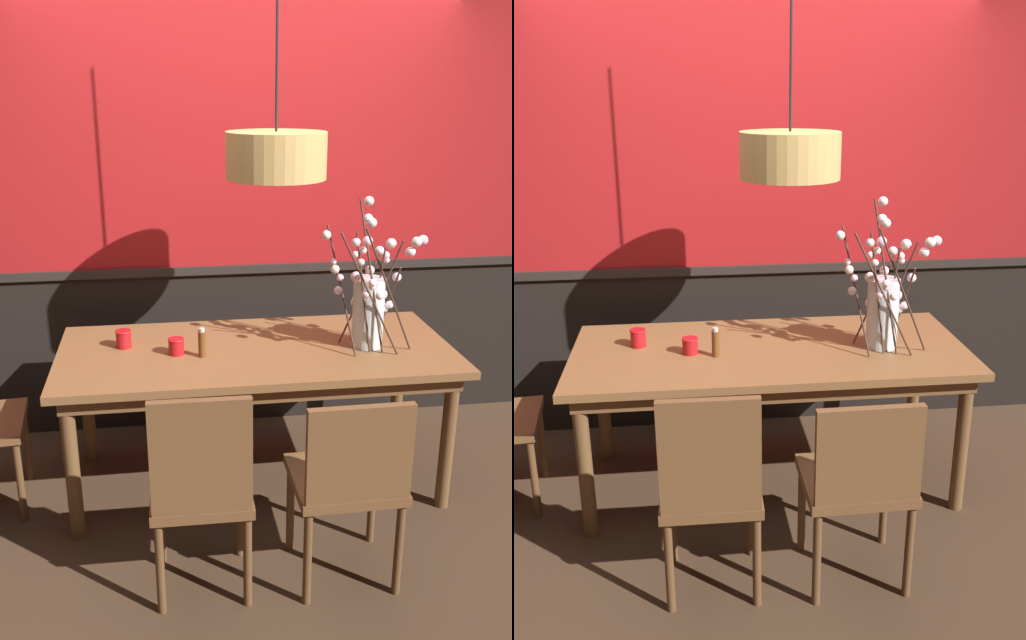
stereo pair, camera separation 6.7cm
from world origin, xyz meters
TOP-DOWN VIEW (x-y plane):
  - ground_plane at (0.00, 0.00)m, footprint 24.00×24.00m
  - back_wall at (0.00, 0.78)m, footprint 4.72×0.14m
  - dining_table at (0.00, 0.00)m, footprint 2.01×0.91m
  - chair_far_side_left at (-0.31, 0.85)m, footprint 0.44×0.43m
  - chair_near_side_left at (-0.34, -0.84)m, footprint 0.42×0.39m
  - chair_near_side_right at (0.27, -0.85)m, footprint 0.45×0.42m
  - vase_with_blossoms at (0.57, -0.06)m, footprint 0.48×0.50m
  - candle_holder_nearer_center at (-0.41, -0.03)m, footprint 0.08×0.08m
  - candle_holder_nearer_edge at (-0.67, 0.10)m, footprint 0.08×0.08m
  - condiment_bottle at (-0.28, -0.08)m, footprint 0.04×0.04m
  - pendant_lamp at (0.09, -0.02)m, footprint 0.47×0.47m

SIDE VIEW (x-z plane):
  - ground_plane at x=0.00m, z-range 0.00..0.00m
  - chair_near_side_right at x=0.27m, z-range 0.07..0.97m
  - chair_far_side_left at x=-0.31m, z-range 0.06..0.99m
  - chair_near_side_left at x=-0.34m, z-range 0.05..1.01m
  - dining_table at x=0.00m, z-range 0.31..1.09m
  - candle_holder_nearer_center at x=-0.41m, z-range 0.78..0.86m
  - candle_holder_nearer_edge at x=-0.67m, z-range 0.78..0.87m
  - condiment_bottle at x=-0.28m, z-range 0.78..0.93m
  - vase_with_blossoms at x=0.57m, z-range 0.61..1.39m
  - back_wall at x=0.00m, z-range -0.01..2.99m
  - pendant_lamp at x=0.09m, z-range 1.06..2.42m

